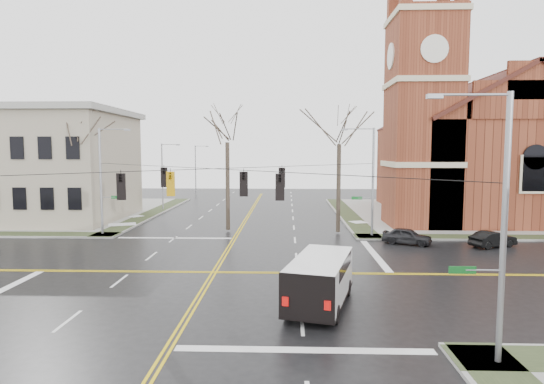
{
  "coord_description": "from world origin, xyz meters",
  "views": [
    {
      "loc": [
        4.36,
        -26.5,
        7.26
      ],
      "look_at": [
        3.27,
        6.0,
        4.29
      ],
      "focal_mm": 30.0,
      "sensor_mm": 36.0,
      "label": 1
    }
  ],
  "objects_px": {
    "church": "(472,140)",
    "parked_car_b": "(493,239)",
    "signal_pole_ne": "(371,178)",
    "streetlight_north_b": "(196,168)",
    "signal_pole_se": "(499,221)",
    "tree_nw_near": "(227,136)",
    "cargo_van": "(321,276)",
    "tree_ne": "(339,138)",
    "parked_car_a": "(407,236)",
    "streetlight_north_a": "(163,174)",
    "tree_nw_far": "(88,138)",
    "signal_pole_nw": "(103,178)"
  },
  "relations": [
    {
      "from": "streetlight_north_a",
      "to": "tree_nw_far",
      "type": "xyz_separation_m",
      "value": [
        -3.05,
        -13.74,
        3.97
      ]
    },
    {
      "from": "streetlight_north_a",
      "to": "tree_ne",
      "type": "height_order",
      "value": "tree_ne"
    },
    {
      "from": "signal_pole_ne",
      "to": "tree_nw_near",
      "type": "height_order",
      "value": "tree_nw_near"
    },
    {
      "from": "streetlight_north_b",
      "to": "parked_car_a",
      "type": "bearing_deg",
      "value": -58.23
    },
    {
      "from": "tree_nw_far",
      "to": "tree_ne",
      "type": "xyz_separation_m",
      "value": [
        22.54,
        -1.19,
        -0.12
      ]
    },
    {
      "from": "cargo_van",
      "to": "tree_nw_near",
      "type": "height_order",
      "value": "tree_nw_near"
    },
    {
      "from": "signal_pole_nw",
      "to": "streetlight_north_a",
      "type": "height_order",
      "value": "signal_pole_nw"
    },
    {
      "from": "signal_pole_ne",
      "to": "streetlight_north_b",
      "type": "xyz_separation_m",
      "value": [
        -21.97,
        36.5,
        -0.48
      ]
    },
    {
      "from": "signal_pole_ne",
      "to": "tree_ne",
      "type": "relative_size",
      "value": 0.78
    },
    {
      "from": "streetlight_north_b",
      "to": "parked_car_a",
      "type": "xyz_separation_m",
      "value": [
        24.35,
        -39.31,
        -3.83
      ]
    },
    {
      "from": "cargo_van",
      "to": "streetlight_north_b",
      "type": "bearing_deg",
      "value": 122.0
    },
    {
      "from": "streetlight_north_b",
      "to": "tree_nw_far",
      "type": "relative_size",
      "value": 0.69
    },
    {
      "from": "church",
      "to": "signal_pole_nw",
      "type": "relative_size",
      "value": 3.06
    },
    {
      "from": "church",
      "to": "tree_ne",
      "type": "relative_size",
      "value": 2.39
    },
    {
      "from": "signal_pole_se",
      "to": "tree_nw_near",
      "type": "bearing_deg",
      "value": 115.93
    },
    {
      "from": "signal_pole_nw",
      "to": "tree_ne",
      "type": "height_order",
      "value": "tree_ne"
    },
    {
      "from": "streetlight_north_b",
      "to": "tree_ne",
      "type": "distance_m",
      "value": 40.18
    },
    {
      "from": "parked_car_b",
      "to": "tree_ne",
      "type": "distance_m",
      "value": 14.48
    },
    {
      "from": "streetlight_north_b",
      "to": "parked_car_b",
      "type": "relative_size",
      "value": 2.15
    },
    {
      "from": "church",
      "to": "parked_car_b",
      "type": "distance_m",
      "value": 19.33
    },
    {
      "from": "signal_pole_ne",
      "to": "signal_pole_se",
      "type": "relative_size",
      "value": 1.0
    },
    {
      "from": "church",
      "to": "parked_car_a",
      "type": "xyz_separation_m",
      "value": [
        -11.07,
        -16.09,
        -7.8
      ]
    },
    {
      "from": "parked_car_a",
      "to": "tree_nw_far",
      "type": "relative_size",
      "value": 0.32
    },
    {
      "from": "signal_pole_nw",
      "to": "streetlight_north_b",
      "type": "distance_m",
      "value": 36.51
    },
    {
      "from": "tree_nw_near",
      "to": "tree_nw_far",
      "type": "bearing_deg",
      "value": 177.75
    },
    {
      "from": "church",
      "to": "streetlight_north_a",
      "type": "distance_m",
      "value": 35.78
    },
    {
      "from": "parked_car_b",
      "to": "streetlight_north_a",
      "type": "bearing_deg",
      "value": 32.11
    },
    {
      "from": "parked_car_a",
      "to": "tree_nw_near",
      "type": "relative_size",
      "value": 0.32
    },
    {
      "from": "streetlight_north_b",
      "to": "tree_nw_far",
      "type": "bearing_deg",
      "value": -95.17
    },
    {
      "from": "tree_nw_near",
      "to": "cargo_van",
      "type": "bearing_deg",
      "value": -70.2
    },
    {
      "from": "parked_car_b",
      "to": "tree_nw_near",
      "type": "relative_size",
      "value": 0.32
    },
    {
      "from": "signal_pole_nw",
      "to": "parked_car_a",
      "type": "height_order",
      "value": "signal_pole_nw"
    },
    {
      "from": "parked_car_a",
      "to": "tree_nw_near",
      "type": "xyz_separation_m",
      "value": [
        -14.65,
        5.07,
        7.88
      ]
    },
    {
      "from": "signal_pole_se",
      "to": "tree_nw_far",
      "type": "bearing_deg",
      "value": 134.17
    },
    {
      "from": "signal_pole_nw",
      "to": "parked_car_b",
      "type": "relative_size",
      "value": 2.42
    },
    {
      "from": "signal_pole_nw",
      "to": "streetlight_north_b",
      "type": "height_order",
      "value": "signal_pole_nw"
    },
    {
      "from": "tree_ne",
      "to": "streetlight_north_b",
      "type": "bearing_deg",
      "value": 119.15
    },
    {
      "from": "streetlight_north_b",
      "to": "cargo_van",
      "type": "height_order",
      "value": "streetlight_north_b"
    },
    {
      "from": "parked_car_b",
      "to": "tree_nw_far",
      "type": "distance_m",
      "value": 35.1
    },
    {
      "from": "signal_pole_se",
      "to": "streetlight_north_b",
      "type": "relative_size",
      "value": 1.12
    },
    {
      "from": "cargo_van",
      "to": "tree_ne",
      "type": "height_order",
      "value": "tree_ne"
    },
    {
      "from": "signal_pole_ne",
      "to": "cargo_van",
      "type": "height_order",
      "value": "signal_pole_ne"
    },
    {
      "from": "signal_pole_nw",
      "to": "cargo_van",
      "type": "relative_size",
      "value": 1.41
    },
    {
      "from": "signal_pole_ne",
      "to": "signal_pole_se",
      "type": "xyz_separation_m",
      "value": [
        0.0,
        -23.0,
        0.0
      ]
    },
    {
      "from": "signal_pole_nw",
      "to": "parked_car_a",
      "type": "xyz_separation_m",
      "value": [
        25.01,
        -2.81,
        -4.31
      ]
    },
    {
      "from": "church",
      "to": "tree_nw_near",
      "type": "height_order",
      "value": "church"
    },
    {
      "from": "signal_pole_ne",
      "to": "streetlight_north_b",
      "type": "relative_size",
      "value": 1.12
    },
    {
      "from": "signal_pole_se",
      "to": "parked_car_b",
      "type": "bearing_deg",
      "value": 66.05
    },
    {
      "from": "tree_nw_near",
      "to": "streetlight_north_b",
      "type": "bearing_deg",
      "value": 105.81
    },
    {
      "from": "streetlight_north_b",
      "to": "parked_car_b",
      "type": "bearing_deg",
      "value": -52.78
    }
  ]
}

